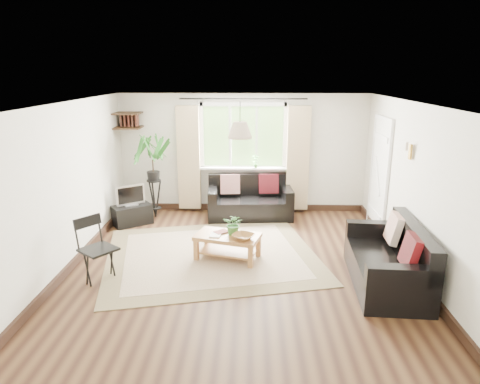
{
  "coord_description": "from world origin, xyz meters",
  "views": [
    {
      "loc": [
        0.18,
        -5.84,
        2.82
      ],
      "look_at": [
        0.0,
        0.4,
        1.05
      ],
      "focal_mm": 32.0,
      "sensor_mm": 36.0,
      "label": 1
    }
  ],
  "objects_px": {
    "folding_chair": "(98,251)",
    "palm_stand": "(154,177)",
    "sofa_right": "(387,257)",
    "coffee_table": "(228,247)",
    "sofa_back": "(250,198)",
    "tv_stand": "(132,215)"
  },
  "relations": [
    {
      "from": "folding_chair",
      "to": "palm_stand",
      "type": "bearing_deg",
      "value": 34.45
    },
    {
      "from": "sofa_right",
      "to": "folding_chair",
      "type": "height_order",
      "value": "folding_chair"
    },
    {
      "from": "coffee_table",
      "to": "palm_stand",
      "type": "height_order",
      "value": "palm_stand"
    },
    {
      "from": "sofa_back",
      "to": "folding_chair",
      "type": "bearing_deg",
      "value": -130.83
    },
    {
      "from": "sofa_back",
      "to": "palm_stand",
      "type": "height_order",
      "value": "palm_stand"
    },
    {
      "from": "sofa_right",
      "to": "coffee_table",
      "type": "relative_size",
      "value": 1.77
    },
    {
      "from": "tv_stand",
      "to": "coffee_table",
      "type": "bearing_deg",
      "value": -73.43
    },
    {
      "from": "sofa_back",
      "to": "sofa_right",
      "type": "distance_m",
      "value": 3.33
    },
    {
      "from": "coffee_table",
      "to": "palm_stand",
      "type": "distance_m",
      "value": 2.57
    },
    {
      "from": "sofa_back",
      "to": "palm_stand",
      "type": "distance_m",
      "value": 1.94
    },
    {
      "from": "sofa_back",
      "to": "folding_chair",
      "type": "distance_m",
      "value": 3.45
    },
    {
      "from": "sofa_back",
      "to": "sofa_right",
      "type": "relative_size",
      "value": 0.96
    },
    {
      "from": "palm_stand",
      "to": "folding_chair",
      "type": "bearing_deg",
      "value": -93.63
    },
    {
      "from": "coffee_table",
      "to": "folding_chair",
      "type": "xyz_separation_m",
      "value": [
        -1.73,
        -0.77,
        0.25
      ]
    },
    {
      "from": "sofa_back",
      "to": "palm_stand",
      "type": "xyz_separation_m",
      "value": [
        -1.89,
        -0.04,
        0.43
      ]
    },
    {
      "from": "coffee_table",
      "to": "folding_chair",
      "type": "distance_m",
      "value": 1.91
    },
    {
      "from": "tv_stand",
      "to": "sofa_back",
      "type": "bearing_deg",
      "value": -22.79
    },
    {
      "from": "coffee_table",
      "to": "folding_chair",
      "type": "relative_size",
      "value": 1.08
    },
    {
      "from": "sofa_back",
      "to": "coffee_table",
      "type": "height_order",
      "value": "sofa_back"
    },
    {
      "from": "sofa_back",
      "to": "sofa_right",
      "type": "height_order",
      "value": "sofa_right"
    },
    {
      "from": "sofa_right",
      "to": "tv_stand",
      "type": "height_order",
      "value": "sofa_right"
    },
    {
      "from": "tv_stand",
      "to": "palm_stand",
      "type": "relative_size",
      "value": 0.42
    }
  ]
}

